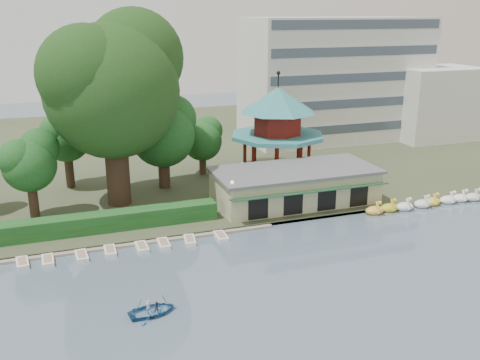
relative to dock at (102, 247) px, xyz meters
name	(u,v)px	position (x,y,z in m)	size (l,w,h in m)	color
ground_plane	(296,319)	(12.00, -17.20, -0.12)	(220.00, 220.00, 0.00)	slate
shore	(158,150)	(12.00, 34.80, 0.08)	(220.00, 70.00, 0.40)	#424930
embankment	(224,230)	(12.00, 0.10, 0.03)	(220.00, 0.60, 0.30)	gray
dock	(102,247)	(0.00, 0.00, 0.00)	(34.00, 1.60, 0.24)	gray
boathouse	(295,185)	(22.00, 4.77, 2.25)	(18.60, 9.39, 3.90)	#B2B085
pavilion	(277,123)	(24.00, 14.80, 7.36)	(12.40, 12.40, 13.50)	#B2B085
office_building	(351,83)	(44.67, 31.80, 9.61)	(38.00, 18.00, 20.00)	silver
hedge	(67,226)	(-3.00, 3.30, 1.18)	(30.00, 2.00, 1.80)	#1F5520
lamp_post	(232,193)	(13.50, 1.80, 3.22)	(0.36, 0.36, 4.28)	black
big_tree	(113,81)	(3.20, 11.03, 14.06)	(15.92, 14.84, 21.42)	#3A281C
small_trees	(96,143)	(1.11, 14.42, 6.69)	(38.77, 15.78, 11.26)	#3A281C
swan_boats	(426,203)	(36.04, -0.65, 0.28)	(15.55, 2.10, 1.92)	yellow
moored_rowboats	(81,255)	(-2.02, -1.38, 0.06)	(27.64, 2.70, 0.36)	white
rowboat_with_passengers	(153,308)	(2.38, -13.06, 0.40)	(5.42, 4.19, 2.01)	#296297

